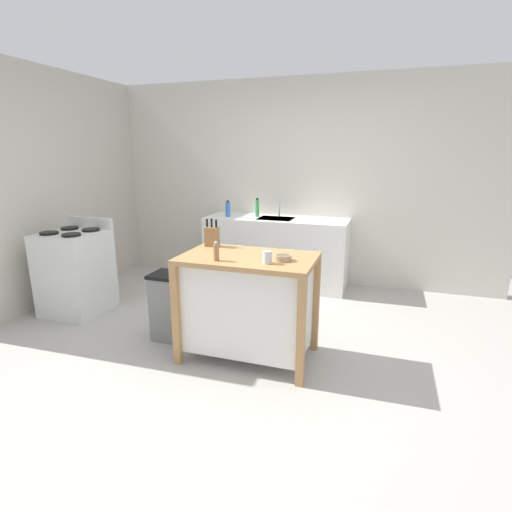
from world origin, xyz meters
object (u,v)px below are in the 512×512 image
(bottle_spray_cleaner, at_px, (257,208))
(bottle_hand_soap, at_px, (228,209))
(knife_block, at_px, (212,236))
(sink_faucet, at_px, (279,208))
(stove, at_px, (76,272))
(trash_bin, at_px, (172,306))
(drinking_cup, at_px, (267,257))
(pepper_grinder, at_px, (216,252))
(bowl_stoneware_deep, at_px, (283,257))
(kitchen_island, at_px, (248,301))

(bottle_spray_cleaner, bearing_deg, bottle_hand_soap, -161.46)
(knife_block, bearing_deg, sink_faucet, 86.21)
(sink_faucet, relative_size, stove, 0.22)
(bottle_hand_soap, height_order, stove, bottle_hand_soap)
(trash_bin, xyz_separation_m, bottle_spray_cleaner, (0.22, 1.85, 0.68))
(trash_bin, height_order, bottle_hand_soap, bottle_hand_soap)
(drinking_cup, distance_m, bottle_spray_cleaner, 2.24)
(pepper_grinder, xyz_separation_m, bottle_spray_cleaner, (-0.38, 2.15, 0.04))
(bowl_stoneware_deep, bearing_deg, stove, 170.75)
(sink_faucet, relative_size, bottle_spray_cleaner, 0.90)
(knife_block, bearing_deg, stove, 176.07)
(bowl_stoneware_deep, distance_m, bottle_spray_cleaner, 2.17)
(stove, bearing_deg, drinking_cup, -12.33)
(sink_faucet, bearing_deg, kitchen_island, -81.76)
(trash_bin, height_order, bottle_spray_cleaner, bottle_spray_cleaner)
(bottle_spray_cleaner, distance_m, stove, 2.28)
(drinking_cup, distance_m, bottle_hand_soap, 2.28)
(kitchen_island, relative_size, bottle_hand_soap, 5.14)
(sink_faucet, bearing_deg, drinking_cup, -77.14)
(drinking_cup, xyz_separation_m, sink_faucet, (-0.51, 2.21, 0.06))
(bowl_stoneware_deep, distance_m, sink_faucet, 2.18)
(knife_block, height_order, bottle_hand_soap, knife_block)
(stove, bearing_deg, sink_faucet, 43.78)
(bowl_stoneware_deep, bearing_deg, knife_block, 159.12)
(pepper_grinder, distance_m, bottle_spray_cleaner, 2.18)
(drinking_cup, height_order, sink_faucet, sink_faucet)
(kitchen_island, relative_size, sink_faucet, 4.90)
(trash_bin, bearing_deg, sink_faucet, 76.22)
(bottle_spray_cleaner, distance_m, bottle_hand_soap, 0.38)
(bottle_hand_soap, bearing_deg, stove, -128.12)
(pepper_grinder, relative_size, trash_bin, 0.24)
(bottle_spray_cleaner, bearing_deg, kitchen_island, -73.86)
(pepper_grinder, xyz_separation_m, stove, (-1.90, 0.55, -0.51))
(bottle_spray_cleaner, bearing_deg, knife_block, -85.20)
(knife_block, relative_size, stove, 0.25)
(trash_bin, bearing_deg, kitchen_island, -6.77)
(sink_faucet, bearing_deg, pepper_grinder, -87.17)
(kitchen_island, bearing_deg, bottle_spray_cleaner, 106.14)
(kitchen_island, relative_size, pepper_grinder, 7.06)
(trash_bin, relative_size, bottle_hand_soap, 3.01)
(trash_bin, bearing_deg, bottle_spray_cleaner, 83.36)
(bowl_stoneware_deep, relative_size, stove, 0.13)
(kitchen_island, relative_size, bottle_spray_cleaner, 4.42)
(pepper_grinder, bearing_deg, sink_faucet, 92.83)
(kitchen_island, relative_size, trash_bin, 1.71)
(drinking_cup, height_order, trash_bin, drinking_cup)
(bowl_stoneware_deep, relative_size, trash_bin, 0.21)
(stove, bearing_deg, bottle_hand_soap, 51.88)
(drinking_cup, bearing_deg, stove, 167.67)
(knife_block, distance_m, bottle_spray_cleaner, 1.72)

